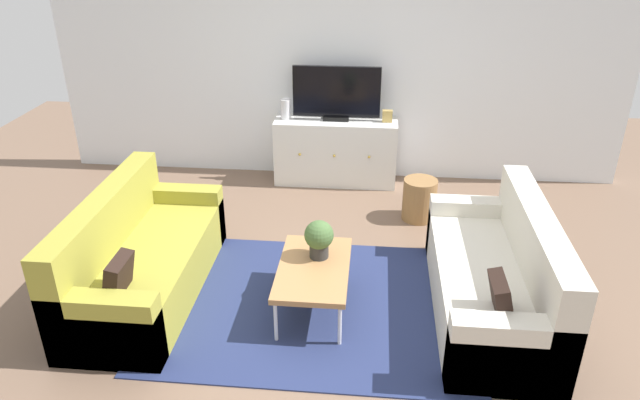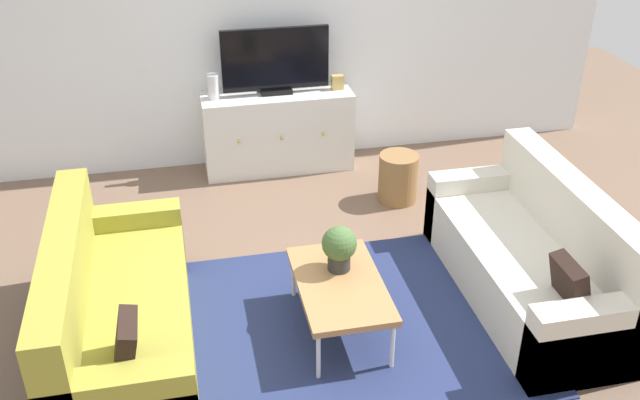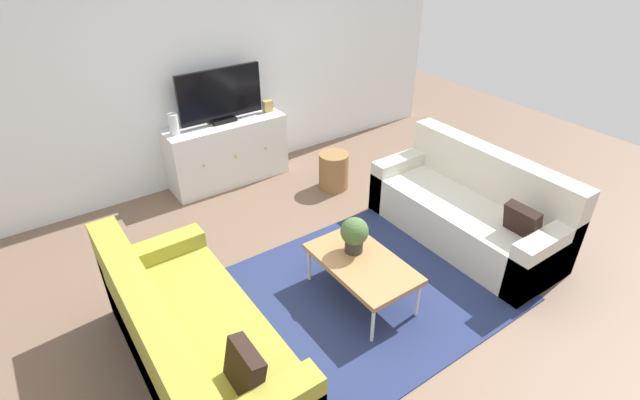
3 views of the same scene
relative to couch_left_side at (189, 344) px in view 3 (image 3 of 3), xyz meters
name	(u,v)px [view 3 (image 3 of 3)]	position (x,y,z in m)	size (l,w,h in m)	color
ground_plane	(346,285)	(1.43, 0.10, -0.29)	(10.00, 10.00, 0.00)	brown
wall_back	(207,62)	(1.43, 2.65, 1.06)	(6.40, 0.12, 2.70)	white
area_rug	(357,294)	(1.43, -0.05, -0.28)	(2.50, 1.90, 0.01)	navy
couch_left_side	(189,344)	(0.00, 0.00, 0.00)	(0.80, 1.87, 0.87)	olive
couch_right_side	(471,211)	(2.87, 0.00, 0.00)	(0.80, 1.87, 0.87)	beige
coffee_table	(362,264)	(1.44, -0.08, 0.07)	(0.54, 0.92, 0.39)	#A37547
potted_plant	(354,234)	(1.47, 0.06, 0.27)	(0.23, 0.23, 0.31)	#2D2D2D
tv_console	(227,152)	(1.43, 2.37, 0.08)	(1.37, 0.47, 0.74)	silver
flat_screen_tv	(220,96)	(1.43, 2.39, 0.75)	(0.96, 0.16, 0.60)	black
glass_vase	(174,124)	(0.87, 2.37, 0.56)	(0.11, 0.11, 0.22)	silver
mantel_clock	(268,106)	(2.00, 2.37, 0.52)	(0.11, 0.07, 0.13)	tan
wicker_basket	(334,171)	(2.35, 1.53, -0.08)	(0.34, 0.34, 0.43)	olive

